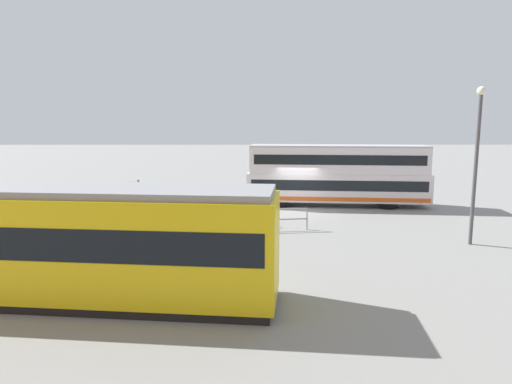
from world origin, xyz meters
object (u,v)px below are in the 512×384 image
at_px(double_decker_bus, 337,175).
at_px(tram_yellow, 69,242).
at_px(pedestrian_near_railing, 243,205).
at_px(info_sign, 139,196).
at_px(street_lamp, 477,154).

bearing_deg(double_decker_bus, tram_yellow, 54.96).
xyz_separation_m(pedestrian_near_railing, info_sign, (4.92, 1.56, 0.74)).
height_order(double_decker_bus, tram_yellow, double_decker_bus).
distance_m(pedestrian_near_railing, street_lamp, 11.05).
bearing_deg(tram_yellow, pedestrian_near_railing, -116.09).
distance_m(double_decker_bus, street_lamp, 10.28).
distance_m(tram_yellow, info_sign, 8.33).
bearing_deg(street_lamp, double_decker_bus, -65.96).
relative_size(tram_yellow, pedestrian_near_railing, 7.12).
distance_m(double_decker_bus, pedestrian_near_railing, 7.93).
bearing_deg(pedestrian_near_railing, info_sign, 17.55).
relative_size(double_decker_bus, street_lamp, 1.70).
bearing_deg(info_sign, double_decker_bus, -147.41).
relative_size(info_sign, street_lamp, 0.38).
distance_m(pedestrian_near_railing, info_sign, 5.22).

